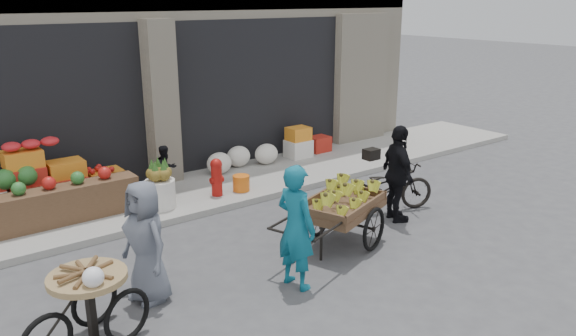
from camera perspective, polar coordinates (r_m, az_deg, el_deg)
ground at (r=7.76m, az=4.09°, el=-11.23°), size 80.00×80.00×0.00m
sidewalk at (r=10.88m, az=-10.24°, el=-2.62°), size 18.00×2.20×0.12m
building at (r=13.91m, az=-18.68°, el=14.93°), size 14.00×6.45×7.00m
fruit_display at (r=10.16m, az=-23.69°, el=-1.61°), size 3.10×1.12×1.24m
pineapple_bin at (r=10.05m, az=-12.82°, el=-2.57°), size 0.52×0.52×0.50m
fire_hydrant at (r=10.44m, az=-7.27°, el=-0.77°), size 0.22×0.22×0.71m
orange_bucket at (r=10.71m, az=-4.78°, el=-1.54°), size 0.32×0.32×0.30m
right_bay_goods at (r=12.57m, az=-0.95°, el=1.98°), size 3.35×0.60×0.70m
seated_person at (r=10.66m, az=-12.30°, el=-0.18°), size 0.51×0.43×0.93m
banana_cart at (r=8.43m, az=5.31°, el=-3.73°), size 2.44×1.57×0.95m
vendor_woman at (r=7.24m, az=0.82°, el=-6.00°), size 0.49×0.66×1.67m
tricycle_cart at (r=6.56m, az=-19.57°, el=-12.27°), size 1.45×1.06×0.95m
vendor_grey at (r=7.15m, az=-14.25°, el=-7.30°), size 0.62×0.84×1.57m
bicycle at (r=10.06m, az=10.05°, el=-1.90°), size 1.81×1.20×0.90m
cyclist at (r=9.55m, az=11.09°, el=-0.60°), size 0.74×1.05×1.66m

